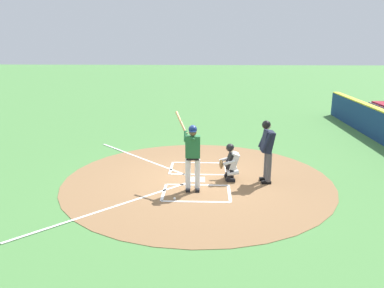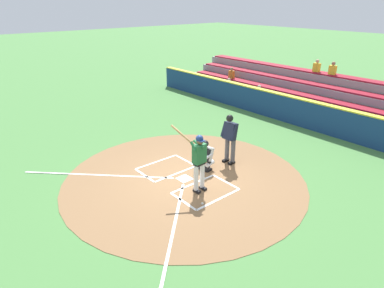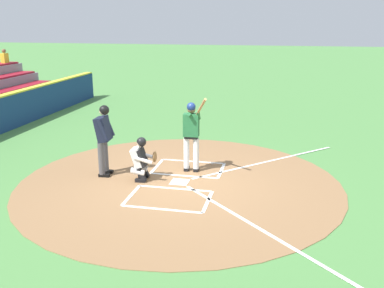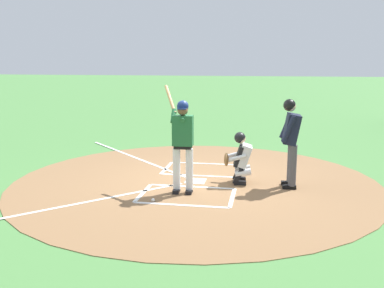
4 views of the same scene
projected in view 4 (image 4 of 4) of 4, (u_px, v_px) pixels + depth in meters
ground_plane at (196, 182)px, 9.68m from camera, size 120.00×120.00×0.00m
dirt_circle at (196, 181)px, 9.67m from camera, size 8.00×8.00×0.01m
home_plate_and_chalk at (157, 179)px, 9.82m from camera, size 7.93×4.91×0.01m
batter at (182, 139)px, 8.66m from camera, size 0.91×0.74×2.13m
catcher at (240, 157)px, 9.43m from camera, size 0.62×0.61×1.13m
plate_umpire at (291, 137)px, 9.03m from camera, size 0.60×0.44×1.86m
baseball at (153, 200)px, 8.29m from camera, size 0.07×0.07×0.07m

